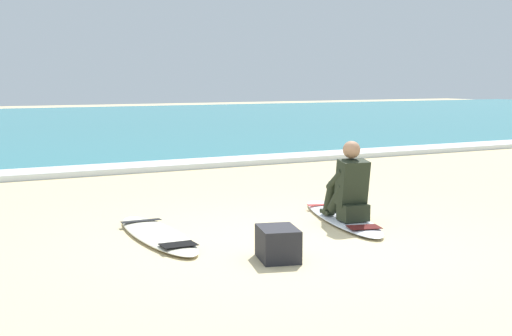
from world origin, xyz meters
TOP-DOWN VIEW (x-y plane):
  - ground_plane at (0.00, 0.00)m, footprint 80.00×80.00m
  - sea at (0.00, 20.15)m, footprint 80.00×28.00m
  - breaking_foam at (0.00, 6.45)m, footprint 80.00×0.90m
  - surfboard_main at (1.16, 0.76)m, footprint 1.14×2.44m
  - surfer_seated at (1.07, 0.49)m, footprint 0.43×0.74m
  - surfboard_spare_near at (-1.21, 0.93)m, footprint 0.58×2.18m
  - beach_bag at (-0.48, -0.51)m, footprint 0.48×0.56m

SIDE VIEW (x-z plane):
  - ground_plane at x=0.00m, z-range 0.00..0.00m
  - surfboard_main at x=1.16m, z-range 0.00..0.07m
  - surfboard_spare_near at x=-1.21m, z-range 0.00..0.07m
  - sea at x=0.00m, z-range 0.00..0.10m
  - breaking_foam at x=0.00m, z-range 0.00..0.11m
  - beach_bag at x=-0.48m, z-range 0.00..0.32m
  - surfer_seated at x=1.07m, z-range -0.04..0.91m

